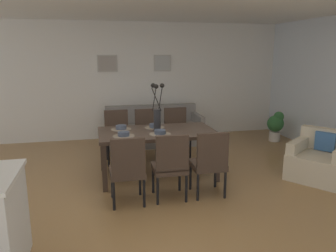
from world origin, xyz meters
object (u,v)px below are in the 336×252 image
Objects in this scene: framed_picture_left at (107,63)px; bowl_far_right at (155,125)px; dining_chair_mid_left at (210,160)px; dining_chair_mid_right at (177,130)px; sofa at (154,131)px; dining_chair_far_right at (147,132)px; bowl_near_right at (121,127)px; framed_picture_center at (162,63)px; bowl_far_left at (160,132)px; potted_plant at (276,125)px; dining_chair_far_left at (170,163)px; dining_table at (157,135)px; dining_chair_near_left at (128,167)px; armchair at (320,161)px; bowl_near_left at (124,134)px; dining_chair_near_right at (117,134)px; centerpiece_vase at (157,113)px.

bowl_far_right is at bearing -75.11° from framed_picture_left.
dining_chair_mid_left reaches higher than bowl_far_right.
dining_chair_mid_right is 0.46× the size of sofa.
dining_chair_far_right reaches higher than bowl_near_right.
bowl_far_right is 0.43× the size of framed_picture_center.
bowl_far_left reaches higher than sofa.
potted_plant is at bearing 23.32° from bowl_far_right.
dining_chair_far_left is 1.00× the size of dining_chair_mid_left.
framed_picture_center is at bearing 76.37° from dining_table.
framed_picture_center reaches higher than dining_chair_near_left.
dining_chair_far_left and dining_chair_mid_right have the same top height.
armchair is at bearing 7.24° from dining_chair_mid_left.
dining_chair_far_right is 1.37× the size of potted_plant.
dining_chair_near_left reaches higher than bowl_near_left.
dining_chair_near_left is at bearing -90.08° from dining_chair_near_right.
dining_chair_near_right is 1.00× the size of dining_chair_mid_right.
dining_chair_near_left is at bearing -106.79° from dining_chair_far_right.
armchair is 4.66m from framed_picture_left.
sofa is at bearing 81.44° from dining_table.
centerpiece_vase is 0.66× the size of armchair.
bowl_far_right is 0.25× the size of potted_plant.
dining_chair_mid_left is (1.10, -1.79, 0.00)m from dining_chair_near_right.
framed_picture_left is at bearing 102.57° from bowl_far_left.
armchair is at bearing -50.06° from sofa.
bowl_far_right is 3.25m from potted_plant.
dining_chair_mid_right is at bearing -92.55° from framed_picture_center.
bowl_far_left is (0.54, -0.45, 0.00)m from bowl_near_right.
potted_plant is at bearing 20.03° from bowl_near_right.
dining_chair_mid_right reaches higher than bowl_near_right.
dining_chair_near_right reaches higher than armchair.
framed_picture_left reaches higher than bowl_near_left.
dining_chair_mid_right is at bearing 46.29° from bowl_near_left.
dining_chair_far_right is 0.89m from bowl_near_right.
dining_chair_near_right is at bearing 116.73° from bowl_far_left.
sofa is at bearing 129.94° from armchair.
dining_chair_far_right is 0.82× the size of armchair.
dining_chair_far_right is 2.35× the size of framed_picture_center.
dining_chair_near_right is at bearing 122.31° from centerpiece_vase.
bowl_near_right is 0.25× the size of potted_plant.
framed_picture_left is at bearing 103.63° from dining_table.
bowl_near_left is at bearing -140.33° from bowl_far_right.
dining_chair_near_right is 0.72m from bowl_near_right.
bowl_near_right is 1.00× the size of bowl_far_right.
framed_picture_left reaches higher than framed_picture_center.
dining_chair_far_left is (0.56, 0.03, 0.00)m from dining_chair_near_left.
dining_chair_far_right reaches higher than potted_plant.
bowl_far_left is 0.43× the size of framed_picture_center.
bowl_near_right is (-1.08, 1.12, 0.27)m from dining_chair_mid_left.
dining_chair_far_right is at bearing 147.90° from armchair.
dining_chair_far_left reaches higher than armchair.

